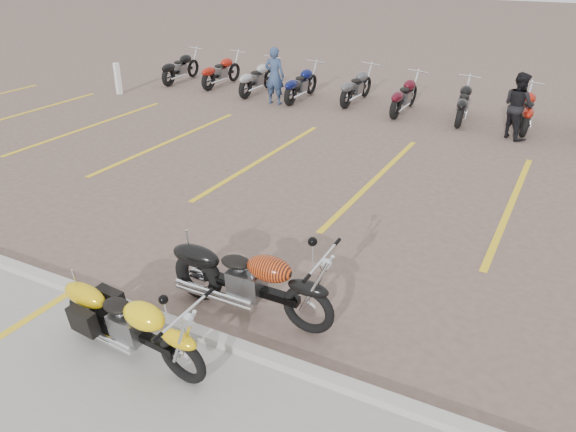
% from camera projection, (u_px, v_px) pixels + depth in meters
% --- Properties ---
extents(ground, '(100.00, 100.00, 0.00)m').
position_uv_depth(ground, '(284.00, 267.00, 8.52)').
color(ground, '#755D53').
rests_on(ground, ground).
extents(curb, '(60.00, 0.18, 0.12)m').
position_uv_depth(curb, '(207.00, 336.00, 6.90)').
color(curb, '#ADAAA3').
rests_on(curb, ground).
extents(parking_stripes, '(38.00, 5.50, 0.01)m').
position_uv_depth(parking_stripes, '(375.00, 179.00, 11.70)').
color(parking_stripes, yellow).
rests_on(parking_stripes, ground).
extents(yellow_cruiser, '(2.18, 0.40, 0.90)m').
position_uv_depth(yellow_cruiser, '(132.00, 324.00, 6.49)').
color(yellow_cruiser, black).
rests_on(yellow_cruiser, ground).
extents(flame_cruiser, '(2.37, 0.34, 0.98)m').
position_uv_depth(flame_cruiser, '(247.00, 282.00, 7.23)').
color(flame_cruiser, black).
rests_on(flame_cruiser, ground).
extents(person_a, '(0.66, 0.47, 1.70)m').
position_uv_depth(person_a, '(275.00, 76.00, 16.93)').
color(person_a, navy).
rests_on(person_a, ground).
extents(person_b, '(1.02, 1.00, 1.65)m').
position_uv_depth(person_b, '(518.00, 106.00, 13.86)').
color(person_b, black).
rests_on(person_b, ground).
extents(bollard, '(0.19, 0.19, 1.00)m').
position_uv_depth(bollard, '(118.00, 79.00, 18.23)').
color(bollard, white).
rests_on(bollard, ground).
extents(bg_bike_row, '(20.57, 2.04, 1.10)m').
position_uv_depth(bg_bike_row, '(463.00, 99.00, 15.57)').
color(bg_bike_row, black).
rests_on(bg_bike_row, ground).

